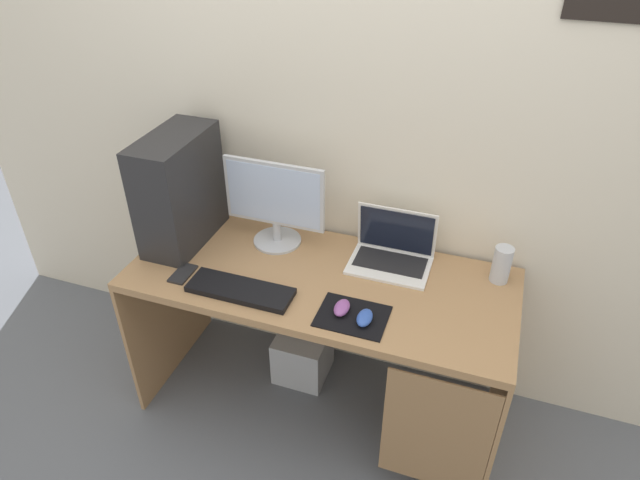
% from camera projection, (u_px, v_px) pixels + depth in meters
% --- Properties ---
extents(ground_plane, '(8.00, 8.00, 0.00)m').
position_uv_depth(ground_plane, '(320.00, 400.00, 2.71)').
color(ground_plane, slate).
extents(wall_back, '(4.00, 0.05, 2.60)m').
position_uv_depth(wall_back, '(351.00, 118.00, 2.26)').
color(wall_back, beige).
rests_on(wall_back, ground_plane).
extents(desk, '(1.57, 0.66, 0.76)m').
position_uv_depth(desk, '(323.00, 307.00, 2.35)').
color(desk, '#A37A51').
rests_on(desk, ground_plane).
extents(pc_tower, '(0.21, 0.43, 0.49)m').
position_uv_depth(pc_tower, '(179.00, 190.00, 2.37)').
color(pc_tower, '#232326').
rests_on(pc_tower, desk).
extents(monitor, '(0.44, 0.21, 0.39)m').
position_uv_depth(monitor, '(275.00, 204.00, 2.37)').
color(monitor, '#B7BCC6').
rests_on(monitor, desk).
extents(laptop, '(0.33, 0.23, 0.23)m').
position_uv_depth(laptop, '(392.00, 253.00, 2.33)').
color(laptop, white).
rests_on(laptop, desk).
extents(speaker, '(0.07, 0.07, 0.16)m').
position_uv_depth(speaker, '(502.00, 264.00, 2.21)').
color(speaker, '#B7BCC6').
rests_on(speaker, desk).
extents(keyboard, '(0.42, 0.14, 0.02)m').
position_uv_depth(keyboard, '(240.00, 290.00, 2.19)').
color(keyboard, black).
rests_on(keyboard, desk).
extents(mousepad, '(0.26, 0.20, 0.00)m').
position_uv_depth(mousepad, '(352.00, 316.00, 2.08)').
color(mousepad, black).
rests_on(mousepad, desk).
extents(mouse_left, '(0.06, 0.10, 0.03)m').
position_uv_depth(mouse_left, '(342.00, 308.00, 2.09)').
color(mouse_left, '#8C4C99').
rests_on(mouse_left, mousepad).
extents(mouse_right, '(0.06, 0.10, 0.03)m').
position_uv_depth(mouse_right, '(365.00, 318.00, 2.04)').
color(mouse_right, '#2D51B2').
rests_on(mouse_right, mousepad).
extents(cell_phone, '(0.07, 0.13, 0.01)m').
position_uv_depth(cell_phone, '(183.00, 274.00, 2.28)').
color(cell_phone, '#232326').
rests_on(cell_phone, desk).
extents(subwoofer, '(0.25, 0.25, 0.25)m').
position_uv_depth(subwoofer, '(303.00, 355.00, 2.79)').
color(subwoofer, '#B7BCC6').
rests_on(subwoofer, ground_plane).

